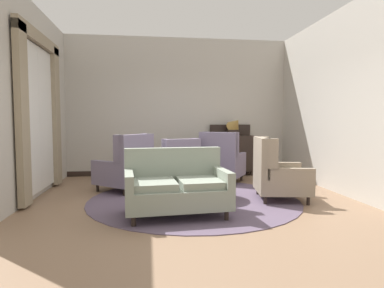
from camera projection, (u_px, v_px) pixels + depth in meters
name	position (u px, v px, depth m)	size (l,w,h in m)	color
ground	(196.00, 204.00, 5.17)	(8.42, 8.42, 0.00)	#896B51
wall_back	(179.00, 107.00, 8.02)	(5.61, 0.08, 3.35)	#BCB7AD
wall_left	(32.00, 101.00, 5.58)	(0.08, 4.21, 3.35)	#BCB7AD
wall_right	(328.00, 103.00, 6.30)	(0.08, 4.21, 3.35)	#BCB7AD
baseboard_back	(179.00, 172.00, 8.08)	(5.45, 0.03, 0.12)	black
area_rug	(194.00, 199.00, 5.46)	(3.51, 3.51, 0.01)	#5B4C60
window_with_curtains	(40.00, 110.00, 5.68)	(0.12, 2.09, 2.80)	silver
coffee_table	(204.00, 177.00, 5.50)	(0.93, 0.93, 0.46)	black
porcelain_vase	(202.00, 165.00, 5.43)	(0.19, 0.19, 0.32)	beige
settee	(176.00, 187.00, 4.54)	(1.48, 0.95, 0.93)	gray
armchair_near_sideboard	(127.00, 168.00, 6.10)	(1.17, 1.17, 1.08)	slate
armchair_foreground_right	(177.00, 165.00, 6.73)	(0.99, 1.02, 0.97)	slate
armchair_beside_settee	(222.00, 161.00, 6.94)	(1.10, 1.09, 1.09)	slate
armchair_near_window	(276.00, 174.00, 5.44)	(0.96, 0.97, 1.05)	gray
sideboard	(232.00, 153.00, 7.98)	(1.03, 0.40, 1.24)	black
gramophone	(235.00, 125.00, 7.85)	(0.46, 0.52, 0.51)	black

